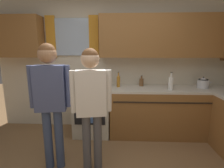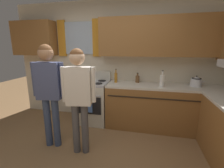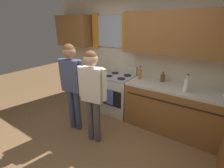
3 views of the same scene
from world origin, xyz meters
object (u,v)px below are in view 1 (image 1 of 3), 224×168
Objects in this scene: stove_oven at (92,109)px; adult_in_plaid at (91,98)px; bottle_squat_brown at (141,82)px; bottle_milk_white at (171,83)px; adult_left at (50,93)px; bottle_oil_amber at (118,81)px; stovetop_kettle at (203,83)px.

stove_oven is 0.68× the size of adult_in_plaid.
bottle_milk_white is at bearing -31.68° from bottle_squat_brown.
adult_left is (-1.30, -1.18, 0.08)m from bottle_squat_brown.
bottle_squat_brown is 0.65× the size of bottle_milk_white.
bottle_milk_white reaches higher than bottle_squat_brown.
bottle_milk_white is at bearing -5.16° from stove_oven.
bottle_oil_amber is 1.04× the size of stovetop_kettle.
stove_oven is 1.23m from adult_left.
bottle_squat_brown is (0.44, 0.10, -0.03)m from bottle_oil_amber.
adult_left reaches higher than stove_oven.
bottle_squat_brown is 1.47m from adult_in_plaid.
bottle_oil_amber is at bearing 168.45° from bottle_milk_white.
stove_oven is 5.37× the size of bottle_squat_brown.
bottle_milk_white reaches higher than bottle_oil_amber.
stovetop_kettle is at bearing 23.91° from adult_left.
bottle_milk_white is 0.66m from stovetop_kettle.
adult_in_plaid is (0.17, -1.08, 0.55)m from stove_oven.
adult_left reaches higher than bottle_milk_white.
adult_left is (-0.37, -1.02, 0.59)m from stove_oven.
stove_oven is 3.85× the size of bottle_oil_amber.
bottle_oil_amber is 1.55m from stovetop_kettle.
stove_oven is 3.51× the size of bottle_milk_white.
adult_in_plaid is at bearing -148.93° from stovetop_kettle.
bottle_oil_amber is 0.46m from bottle_squat_brown.
bottle_oil_amber is 1.19m from adult_in_plaid.
adult_in_plaid reaches higher than bottle_squat_brown.
stovetop_kettle is at bearing -5.99° from bottle_squat_brown.
bottle_milk_white is 1.98m from adult_left.
bottle_milk_white is 1.57m from adult_in_plaid.
adult_left is at bearing -153.25° from bottle_milk_white.
adult_left is 1.04× the size of adult_in_plaid.
stovetop_kettle reaches higher than bottle_squat_brown.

